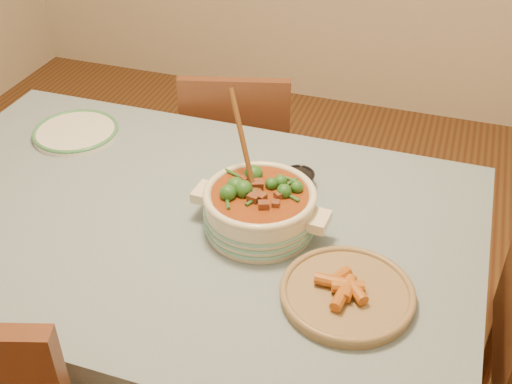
% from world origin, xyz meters
% --- Properties ---
extents(dining_table, '(1.68, 1.08, 0.76)m').
position_xyz_m(dining_table, '(0.00, 0.00, 0.66)').
color(dining_table, brown).
rests_on(dining_table, floor).
extents(stew_casserole, '(0.38, 0.31, 0.36)m').
position_xyz_m(stew_casserole, '(0.24, 0.03, 0.83)').
color(stew_casserole, beige).
rests_on(stew_casserole, dining_table).
extents(white_plate, '(0.33, 0.33, 0.02)m').
position_xyz_m(white_plate, '(-0.50, 0.30, 0.77)').
color(white_plate, white).
rests_on(white_plate, dining_table).
extents(condiment_bowl, '(0.11, 0.11, 0.05)m').
position_xyz_m(condiment_bowl, '(0.29, 0.25, 0.78)').
color(condiment_bowl, black).
rests_on(condiment_bowl, dining_table).
extents(fried_plate, '(0.35, 0.35, 0.05)m').
position_xyz_m(fried_plate, '(0.52, -0.16, 0.78)').
color(fried_plate, '#8A6F4C').
rests_on(fried_plate, dining_table).
extents(chair_far, '(0.50, 0.50, 0.87)m').
position_xyz_m(chair_far, '(-0.09, 0.75, 0.49)').
color(chair_far, brown).
rests_on(chair_far, floor).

